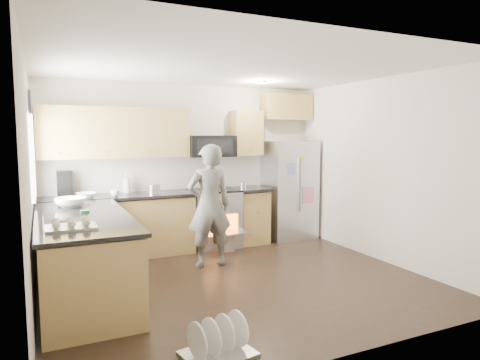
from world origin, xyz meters
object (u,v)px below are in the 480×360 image
person (209,206)px  dish_rack (218,345)px  stove_range (213,205)px  refrigerator (289,190)px

person → dish_rack: 2.57m
stove_range → dish_rack: bearing=-110.9°
stove_range → person: 1.05m
stove_range → dish_rack: (-1.25, -3.26, -0.59)m
person → dish_rack: bearing=73.7°
stove_range → dish_rack: 3.53m
stove_range → dish_rack: stove_range is taller
refrigerator → dish_rack: (-2.67, -3.26, -0.76)m
refrigerator → person: refrigerator is taller
dish_rack → stove_range: bearing=69.1°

